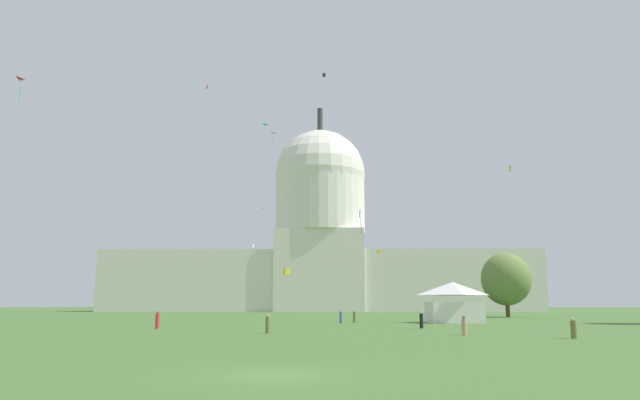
# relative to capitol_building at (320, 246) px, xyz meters

# --- Properties ---
(ground_plane) EXTENTS (800.00, 800.00, 0.00)m
(ground_plane) POSITION_rel_capitol_building_xyz_m (2.83, -168.59, -20.94)
(ground_plane) COLOR #42662D
(capitol_building) EXTENTS (137.11, 30.03, 68.11)m
(capitol_building) POSITION_rel_capitol_building_xyz_m (0.00, 0.00, 0.00)
(capitol_building) COLOR silver
(capitol_building) RESTS_ON ground_plane
(event_tent) EXTENTS (7.10, 7.05, 5.28)m
(event_tent) POSITION_rel_capitol_building_xyz_m (20.48, -111.77, -18.33)
(event_tent) COLOR white
(event_tent) RESTS_ON ground_plane
(tree_east_far) EXTENTS (9.83, 9.75, 11.92)m
(tree_east_far) POSITION_rel_capitol_building_xyz_m (36.99, -79.09, -13.94)
(tree_east_far) COLOR brown
(tree_east_far) RESTS_ON ground_plane
(person_tan_mid_right) EXTENTS (0.56, 0.56, 1.55)m
(person_tan_mid_right) POSITION_rel_capitol_building_xyz_m (15.13, -142.61, -20.24)
(person_tan_mid_right) COLOR tan
(person_tan_mid_right) RESTS_ON ground_plane
(person_olive_back_center) EXTENTS (0.40, 0.40, 1.57)m
(person_olive_back_center) POSITION_rel_capitol_building_xyz_m (-0.72, -139.76, -20.23)
(person_olive_back_center) COLOR olive
(person_olive_back_center) RESTS_ON ground_plane
(person_red_lawn_far_left) EXTENTS (0.59, 0.59, 1.73)m
(person_red_lawn_far_left) POSITION_rel_capitol_building_xyz_m (-12.78, -130.94, -20.16)
(person_red_lawn_far_left) COLOR red
(person_red_lawn_far_left) RESTS_ON ground_plane
(person_black_edge_west) EXTENTS (0.46, 0.46, 1.69)m
(person_black_edge_west) POSITION_rel_capitol_building_xyz_m (13.69, -129.38, -20.17)
(person_black_edge_west) COLOR black
(person_black_edge_west) RESTS_ON ground_plane
(person_olive_mid_center) EXTENTS (0.59, 0.59, 1.48)m
(person_olive_mid_center) POSITION_rel_capitol_building_xyz_m (22.03, -146.69, -20.28)
(person_olive_mid_center) COLOR olive
(person_olive_mid_center) RESTS_ON ground_plane
(person_olive_front_right) EXTENTS (0.37, 0.37, 1.65)m
(person_olive_front_right) POSITION_rel_capitol_building_xyz_m (7.49, -111.31, -20.17)
(person_olive_front_right) COLOR olive
(person_olive_front_right) RESTS_ON ground_plane
(person_denim_near_tree_west) EXTENTS (0.34, 0.34, 1.59)m
(person_denim_near_tree_west) POSITION_rel_capitol_building_xyz_m (5.67, -114.31, -20.21)
(person_denim_near_tree_west) COLOR #3D5684
(person_denim_near_tree_west) RESTS_ON ground_plane
(kite_turquoise_high) EXTENTS (1.75, 1.18, 0.38)m
(kite_turquoise_high) POSITION_rel_capitol_building_xyz_m (-15.39, -27.15, 32.32)
(kite_turquoise_high) COLOR teal
(kite_red_mid) EXTENTS (0.96, 1.20, 2.22)m
(kite_red_mid) POSITION_rel_capitol_building_xyz_m (-27.86, -132.11, 4.53)
(kite_red_mid) COLOR red
(kite_yellow_low) EXTENTS (1.51, 1.49, 3.05)m
(kite_yellow_low) POSITION_rel_capitol_building_xyz_m (-4.87, -71.05, -12.02)
(kite_yellow_low) COLOR yellow
(kite_white_mid) EXTENTS (0.51, 0.57, 2.76)m
(kite_white_mid) POSITION_rel_capitol_building_xyz_m (-18.47, -24.64, -2.51)
(kite_white_mid) COLOR white
(kite_orange_mid) EXTENTS (0.11, 0.87, 1.21)m
(kite_orange_mid) POSITION_rel_capitol_building_xyz_m (36.68, -86.54, 5.56)
(kite_orange_mid) COLOR orange
(kite_black_high) EXTENTS (0.82, 1.09, 1.11)m
(kite_black_high) POSITION_rel_capitol_building_xyz_m (2.35, -51.12, 38.35)
(kite_black_high) COLOR black
(kite_magenta_high) EXTENTS (0.71, 0.47, 1.20)m
(kite_magenta_high) POSITION_rel_capitol_building_xyz_m (-28.73, -44.84, 37.88)
(kite_magenta_high) COLOR #D1339E
(kite_lime_mid) EXTENTS (1.23, 1.60, 2.52)m
(kite_lime_mid) POSITION_rel_capitol_building_xyz_m (-12.92, -48.70, 4.08)
(kite_lime_mid) COLOR #8CD133
(kite_green_high) EXTENTS (1.27, 1.14, 2.55)m
(kite_green_high) POSITION_rel_capitol_building_xyz_m (-7.35, -75.49, 15.58)
(kite_green_high) COLOR green
(kite_gold_low) EXTENTS (0.99, 0.98, 0.80)m
(kite_gold_low) POSITION_rel_capitol_building_xyz_m (14.70, -61.18, -7.12)
(kite_gold_low) COLOR gold
(kite_violet_mid) EXTENTS (0.46, 0.76, 4.84)m
(kite_violet_mid) POSITION_rel_capitol_building_xyz_m (9.76, -80.07, -2.06)
(kite_violet_mid) COLOR purple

